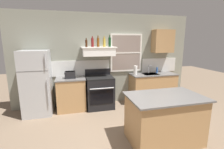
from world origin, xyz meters
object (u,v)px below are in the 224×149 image
Objects in this scene: refrigerator at (37,83)px; toaster at (70,75)px; bottle_brown_stout at (86,43)px; dish_soap_bottle at (157,70)px; bottle_champagne_gold_foil at (104,42)px; kitchen_island at (164,118)px; paper_towel_roll at (135,70)px; bottle_amber_wine at (98,42)px; stove_range at (100,92)px; bottle_dark_green_wine at (110,42)px; bottle_red_label_wine at (92,42)px.

refrigerator is 0.86m from toaster.
bottle_brown_stout is 2.37m from dish_soap_bottle.
bottle_champagne_gold_foil is 2.55m from kitchen_island.
paper_towel_roll is 0.19× the size of kitchen_island.
toaster is (0.85, 0.05, 0.17)m from refrigerator.
refrigerator is at bearing -175.00° from bottle_amber_wine.
dish_soap_bottle is at bearing 7.33° from paper_towel_roll.
refrigerator is 1.54× the size of stove_range.
bottle_brown_stout is 0.91× the size of paper_towel_roll.
bottle_amber_wine is (1.65, 0.14, 1.04)m from refrigerator.
bottle_dark_green_wine is (1.13, 0.06, 0.87)m from toaster.
bottle_red_label_wine is (-0.16, 0.13, 1.40)m from stove_range.
refrigerator reaches higher than dish_soap_bottle.
bottle_brown_stout is 0.18m from bottle_red_label_wine.
bottle_red_label_wine and bottle_champagne_gold_foil have the same top height.
bottle_red_label_wine reaches higher than toaster.
bottle_amber_wine is at bearing 166.62° from bottle_champagne_gold_foil.
bottle_brown_stout is 1.65m from paper_towel_roll.
bottle_red_label_wine is 1.63× the size of dish_soap_bottle.
bottle_red_label_wine is (0.64, 0.10, 0.86)m from toaster.
kitchen_island is at bearing -58.31° from bottle_brown_stout.
stove_range is at bearing -153.38° from bottle_champagne_gold_foil.
bottle_champagne_gold_foil is at bearing 3.30° from refrigerator.
bottle_amber_wine reaches higher than stove_range.
bottle_brown_stout is 0.84× the size of bottle_red_label_wine.
dish_soap_bottle is (1.56, 0.05, -0.88)m from bottle_dark_green_wine.
bottle_red_label_wine is at bearing 175.88° from paper_towel_roll.
bottle_red_label_wine is (1.49, 0.15, 1.03)m from refrigerator.
bottle_champagne_gold_foil is (0.17, -0.04, -0.01)m from bottle_amber_wine.
bottle_dark_green_wine reaches higher than paper_towel_roll.
toaster is 0.97m from stove_range.
stove_range is 4.45× the size of bottle_brown_stout.
bottle_amber_wine reaches higher than refrigerator.
bottle_dark_green_wine is at bearing -4.91° from bottle_red_label_wine.
bottle_champagne_gold_foil is (0.32, -0.05, 0.00)m from bottle_red_label_wine.
bottle_red_label_wine is 1.51m from paper_towel_roll.
bottle_champagne_gold_foil is at bearing -1.92° from bottle_brown_stout.
dish_soap_bottle is 0.13× the size of kitchen_island.
refrigerator is 5.74× the size of bottle_red_label_wine.
bottle_champagne_gold_foil is (1.81, 0.10, 1.03)m from refrigerator.
dish_soap_bottle is at bearing 0.26° from bottle_red_label_wine.
bottle_amber_wine is at bearing 6.75° from toaster.
bottle_amber_wine is (-0.00, 0.12, 1.41)m from stove_range.
bottle_amber_wine is 1.16× the size of paper_towel_roll.
refrigerator is 5.66× the size of toaster.
toaster is 1.65× the size of dish_soap_bottle.
stove_range reaches higher than kitchen_island.
bottle_dark_green_wine is 0.23× the size of kitchen_island.
bottle_amber_wine reaches higher than kitchen_island.
toaster is 0.95× the size of bottle_amber_wine.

